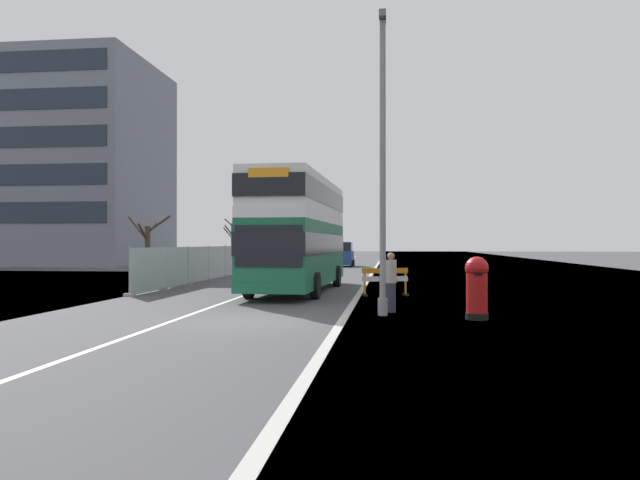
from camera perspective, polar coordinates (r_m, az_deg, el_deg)
ground at (r=16.39m, az=-4.13°, el=-7.77°), size 140.00×280.00×0.10m
double_decker_bus at (r=26.16m, az=-2.00°, el=0.75°), size 3.09×11.52×4.81m
lamppost_foreground at (r=17.62m, az=5.92°, el=6.37°), size 0.29×0.70×8.73m
red_pillar_postbox at (r=17.07m, az=14.56°, el=-4.12°), size 0.64×0.64×1.72m
roadworks_barrier at (r=24.07m, az=6.16°, el=-3.61°), size 1.86×0.94×1.09m
construction_site_fence at (r=34.25m, az=-10.49°, el=-2.22°), size 0.44×20.60×1.95m
car_oncoming_near at (r=45.87m, az=-2.96°, el=-1.74°), size 2.05×4.52×1.96m
car_receding_mid at (r=54.27m, az=2.10°, el=-1.43°), size 2.07×4.01×2.18m
bare_tree_far_verge_near at (r=47.23m, az=-15.92°, el=-0.33°), size 3.48×2.52×4.17m
bare_tree_far_verge_mid at (r=71.84m, az=-8.25°, el=0.17°), size 2.50×3.46×5.02m
bare_tree_far_verge_far at (r=77.05m, az=-5.60°, el=0.14°), size 2.74×2.63×5.22m
pedestrian_at_kerb at (r=18.35m, az=6.70°, el=-3.97°), size 0.34×0.34×1.80m
backdrop_office_block at (r=66.64m, az=-25.46°, el=6.35°), size 24.19×14.90×19.52m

